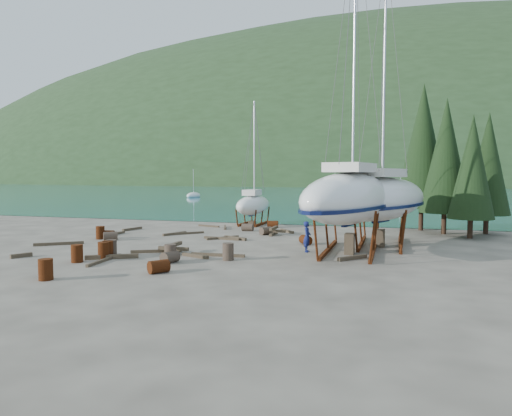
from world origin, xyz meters
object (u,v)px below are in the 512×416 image
(large_sailboat_near, at_px, (351,197))
(small_sailboat_shore, at_px, (253,205))
(large_sailboat_far, at_px, (382,198))
(worker, at_px, (307,237))

(large_sailboat_near, bearing_deg, small_sailboat_shore, 139.82)
(large_sailboat_near, relative_size, large_sailboat_far, 1.08)
(large_sailboat_near, height_order, worker, large_sailboat_near)
(large_sailboat_near, distance_m, small_sailboat_shore, 15.64)
(large_sailboat_near, bearing_deg, worker, -153.77)
(small_sailboat_shore, relative_size, worker, 6.25)
(large_sailboat_near, relative_size, worker, 11.12)
(large_sailboat_far, bearing_deg, small_sailboat_shore, 163.18)
(large_sailboat_far, bearing_deg, worker, -113.80)
(worker, bearing_deg, large_sailboat_far, -47.93)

